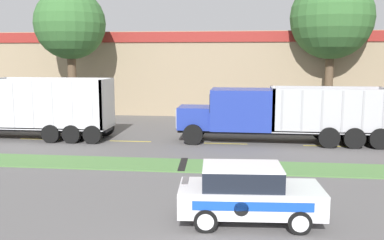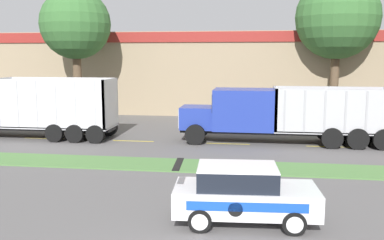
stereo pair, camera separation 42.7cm
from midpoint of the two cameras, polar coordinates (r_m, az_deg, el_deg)
The scene contains 10 objects.
grass_verge at distance 18.78m, azimuth 1.82°, elevation -6.18°, with size 120.00×2.20×0.06m, color #517F42.
centre_line_2 at distance 26.51m, azimuth -20.04°, elevation -2.40°, with size 2.40×0.14×0.01m, color yellow.
centre_line_3 at distance 24.57m, azimuth -8.71°, elevation -2.82°, with size 2.40×0.14×0.01m, color yellow.
centre_line_4 at distance 23.72m, azimuth 3.99°, elevation -3.15°, with size 2.40×0.14×0.01m, color yellow.
centre_line_5 at distance 24.08m, azimuth 16.95°, elevation -3.33°, with size 2.40×0.14×0.01m, color yellow.
dump_truck_mid at distance 24.10m, azimuth 8.88°, elevation 0.71°, with size 11.37×2.62×3.22m.
rally_car at distance 12.66m, azimuth 6.48°, elevation -9.63°, with size 4.23×2.11×1.71m.
store_building_backdrop at distance 39.80m, azimuth 1.17°, elevation 6.47°, with size 37.72×12.10×6.72m.
tree_behind_left at distance 33.37m, azimuth 17.81°, elevation 13.84°, with size 5.98×5.98×12.03m.
tree_behind_centre at distance 33.06m, azimuth -16.36°, elevation 13.02°, with size 5.12×5.12×10.95m.
Camera 1 is at (1.35, -8.23, 4.81)m, focal length 40.00 mm.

